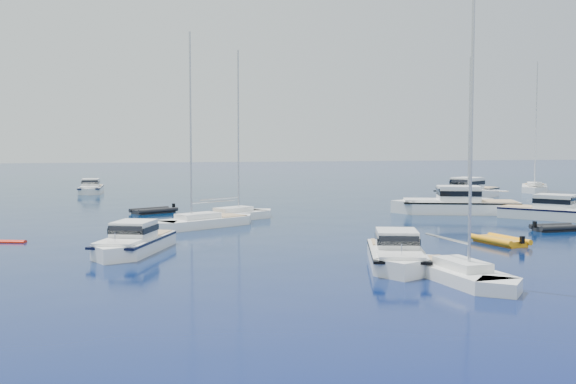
# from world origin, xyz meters

# --- Properties ---
(ground) EXTENTS (400.00, 400.00, 0.00)m
(ground) POSITION_xyz_m (0.00, 0.00, 0.00)
(ground) COLOR #070F49
(ground) RESTS_ON ground
(motor_cruiser_near) EXTENTS (5.36, 9.37, 2.35)m
(motor_cruiser_near) POSITION_xyz_m (-4.60, -0.50, 0.00)
(motor_cruiser_near) COLOR silver
(motor_cruiser_near) RESTS_ON ground
(motor_cruiser_right) EXTENTS (8.85, 9.78, 2.66)m
(motor_cruiser_right) POSITION_xyz_m (16.78, 16.87, 0.00)
(motor_cruiser_right) COLOR white
(motor_cruiser_right) RESTS_ON ground
(motor_cruiser_left) EXTENTS (5.82, 9.23, 2.32)m
(motor_cruiser_left) POSITION_xyz_m (-17.69, 7.21, 0.00)
(motor_cruiser_left) COLOR white
(motor_cruiser_left) RESTS_ON ground
(motor_cruiser_centre) EXTENTS (12.59, 7.48, 3.16)m
(motor_cruiser_centre) POSITION_xyz_m (11.02, 23.62, 0.00)
(motor_cruiser_centre) COLOR white
(motor_cruiser_centre) RESTS_ON ground
(motor_cruiser_distant) EXTENTS (11.39, 9.61, 3.02)m
(motor_cruiser_distant) POSITION_xyz_m (20.51, 39.57, 0.00)
(motor_cruiser_distant) COLOR white
(motor_cruiser_distant) RESTS_ON ground
(motor_cruiser_horizon) EXTENTS (3.13, 8.97, 2.32)m
(motor_cruiser_horizon) POSITION_xyz_m (-21.73, 58.17, 0.00)
(motor_cruiser_horizon) COLOR silver
(motor_cruiser_horizon) RESTS_ON ground
(sailboat_fore) EXTENTS (3.15, 9.28, 13.39)m
(sailboat_fore) POSITION_xyz_m (-3.32, -4.68, 0.00)
(sailboat_fore) COLOR silver
(sailboat_fore) RESTS_ON ground
(sailboat_mid_r) EXTENTS (7.27, 10.26, 15.06)m
(sailboat_mid_r) POSITION_xyz_m (14.85, 26.71, 0.00)
(sailboat_mid_r) COLOR white
(sailboat_mid_r) RESTS_ON ground
(sailboat_mid_l) EXTENTS (10.10, 7.53, 14.98)m
(sailboat_mid_l) POSITION_xyz_m (-12.32, 18.72, 0.00)
(sailboat_mid_l) COLOR white
(sailboat_mid_l) RESTS_ON ground
(sailboat_centre) EXTENTS (9.64, 7.45, 14.42)m
(sailboat_centre) POSITION_xyz_m (-9.57, 22.88, 0.00)
(sailboat_centre) COLOR white
(sailboat_centre) RESTS_ON ground
(sailboat_sails_far) EXTENTS (8.96, 11.61, 17.37)m
(sailboat_sails_far) POSITION_xyz_m (34.72, 47.90, 0.00)
(sailboat_sails_far) COLOR white
(sailboat_sails_far) RESTS_ON ground
(tender_yellow) EXTENTS (2.78, 4.37, 0.95)m
(tender_yellow) POSITION_xyz_m (4.75, 5.39, 0.00)
(tender_yellow) COLOR orange
(tender_yellow) RESTS_ON ground
(tender_grey_near) EXTENTS (3.78, 2.21, 0.95)m
(tender_grey_near) POSITION_xyz_m (12.25, 10.45, 0.00)
(tender_grey_near) COLOR black
(tender_grey_near) RESTS_ON ground
(tender_grey_far) EXTENTS (4.83, 4.05, 0.95)m
(tender_grey_far) POSITION_xyz_m (-15.33, 30.43, 0.00)
(tender_grey_far) COLOR black
(tender_grey_far) RESTS_ON ground
(kayak_orange) EXTENTS (2.85, 1.45, 0.30)m
(kayak_orange) POSITION_xyz_m (-25.58, 13.41, 0.00)
(kayak_orange) COLOR red
(kayak_orange) RESTS_ON ground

